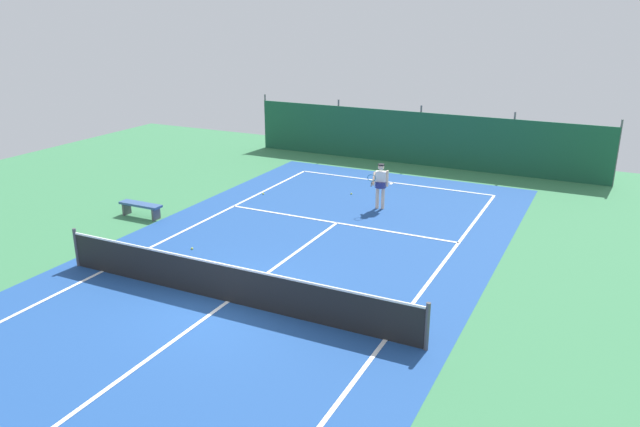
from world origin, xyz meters
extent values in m
plane|color=#387A4C|center=(0.00, 0.00, 0.00)|extent=(36.00, 36.00, 0.00)
cube|color=#1E478C|center=(0.00, 0.00, 0.00)|extent=(11.02, 26.60, 0.01)
cube|color=white|center=(0.00, 11.90, 0.01)|extent=(8.22, 0.10, 0.01)
cube|color=white|center=(-4.11, 0.00, 0.01)|extent=(0.10, 23.80, 0.01)
cube|color=white|center=(4.11, 0.00, 0.01)|extent=(0.10, 23.80, 0.01)
cube|color=white|center=(0.00, 6.40, 0.01)|extent=(8.22, 0.10, 0.01)
cube|color=white|center=(0.00, 0.00, 0.01)|extent=(0.10, 12.80, 0.01)
cube|color=white|center=(0.00, 11.75, 0.01)|extent=(0.10, 0.30, 0.01)
cube|color=black|center=(0.00, 0.00, 0.47)|extent=(9.92, 0.03, 0.95)
cube|color=white|center=(0.00, 0.00, 0.97)|extent=(9.92, 0.04, 0.05)
cylinder|color=#47474C|center=(-5.01, 0.00, 0.55)|extent=(0.10, 0.10, 1.10)
cylinder|color=#47474C|center=(5.01, 0.00, 0.55)|extent=(0.10, 0.10, 1.10)
cube|color=#195138|center=(0.00, 15.29, 1.20)|extent=(16.22, 0.06, 2.40)
cylinder|color=#595B60|center=(-8.11, 15.35, 1.35)|extent=(0.08, 0.08, 2.70)
cylinder|color=#595B60|center=(-4.05, 15.35, 1.35)|extent=(0.08, 0.08, 2.70)
cylinder|color=#595B60|center=(0.00, 15.35, 1.35)|extent=(0.08, 0.08, 2.70)
cylinder|color=#595B60|center=(4.05, 15.35, 1.35)|extent=(0.08, 0.08, 2.70)
cylinder|color=#595B60|center=(8.11, 15.35, 1.35)|extent=(0.08, 0.08, 2.70)
cube|color=#234C1E|center=(0.00, 15.89, 0.55)|extent=(14.60, 0.70, 1.10)
cylinder|color=beige|center=(0.82, 8.53, 0.41)|extent=(0.12, 0.12, 0.82)
cylinder|color=beige|center=(0.63, 8.47, 0.41)|extent=(0.12, 0.12, 0.82)
cylinder|color=navy|center=(0.73, 8.50, 0.90)|extent=(0.40, 0.40, 0.22)
cube|color=white|center=(0.73, 8.50, 1.10)|extent=(0.40, 0.29, 0.56)
sphere|color=beige|center=(0.73, 8.50, 1.53)|extent=(0.22, 0.22, 0.22)
cylinder|color=black|center=(0.73, 8.50, 1.62)|extent=(0.23, 0.23, 0.04)
cylinder|color=beige|center=(0.95, 8.56, 1.13)|extent=(0.09, 0.09, 0.58)
cylinder|color=beige|center=(0.54, 8.32, 1.13)|extent=(0.23, 0.53, 0.41)
cylinder|color=black|center=(0.57, 8.02, 1.02)|extent=(0.10, 0.27, 0.13)
torus|color=teal|center=(0.57, 8.02, 1.24)|extent=(0.33, 0.20, 0.29)
sphere|color=#CCDB33|center=(-3.93, 8.14, 0.03)|extent=(0.07, 0.07, 0.07)
sphere|color=#CCDB33|center=(-2.90, 2.36, 0.03)|extent=(0.07, 0.07, 0.07)
sphere|color=#CCDB33|center=(-0.87, 9.63, 0.03)|extent=(0.07, 0.07, 0.07)
cube|color=black|center=(0.39, 18.46, 0.72)|extent=(1.92, 4.25, 0.80)
cube|color=#2D333D|center=(0.39, 18.46, 1.40)|extent=(1.58, 1.93, 0.56)
cylinder|color=black|center=(-0.55, 19.74, 0.32)|extent=(0.24, 0.65, 0.64)
cylinder|color=black|center=(1.25, 19.79, 0.32)|extent=(0.24, 0.65, 0.64)
cylinder|color=black|center=(-0.47, 17.13, 0.32)|extent=(0.24, 0.65, 0.64)
cylinder|color=black|center=(1.33, 17.18, 0.32)|extent=(0.24, 0.65, 0.64)
cube|color=#335184|center=(-6.31, 4.01, 0.45)|extent=(1.60, 0.40, 0.08)
cube|color=#4C4C51|center=(-6.96, 4.01, 0.23)|extent=(0.08, 0.36, 0.45)
cube|color=#4C4C51|center=(-5.66, 4.01, 0.23)|extent=(0.08, 0.36, 0.45)
camera|label=1|loc=(8.00, -11.14, 6.89)|focal=34.36mm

